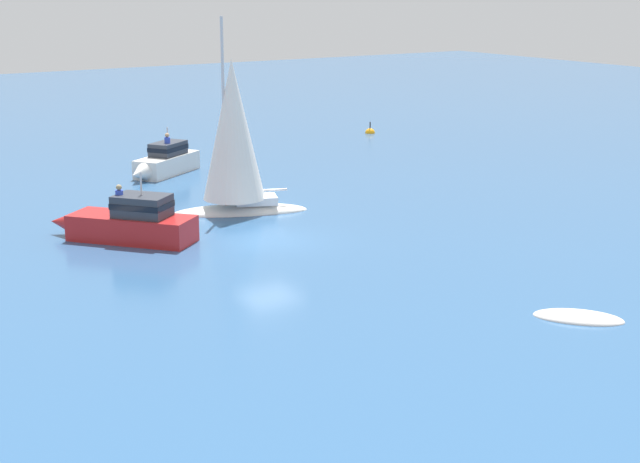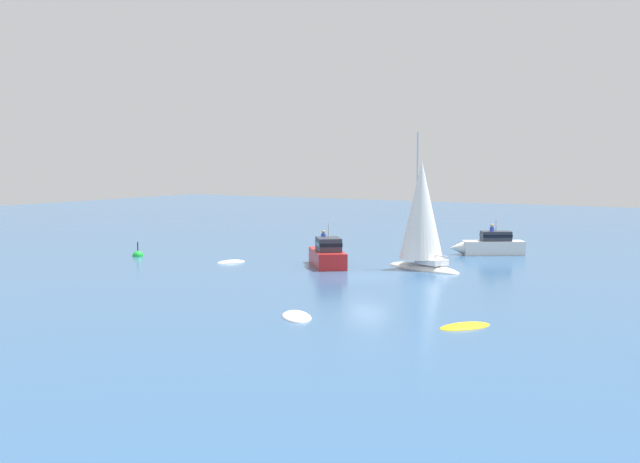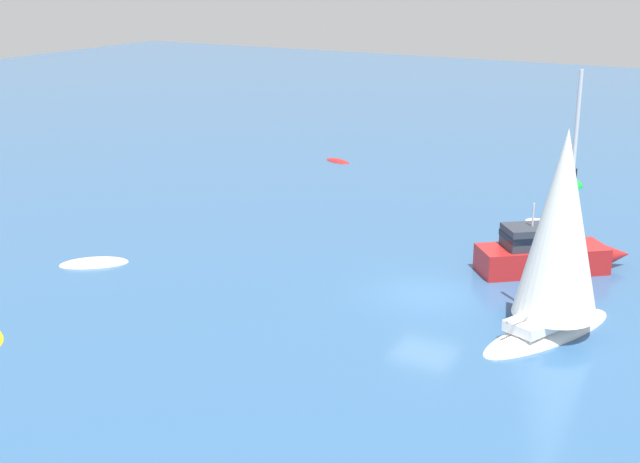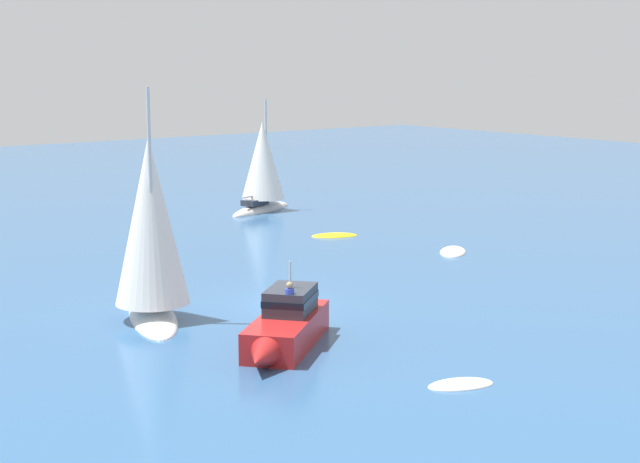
{
  "view_description": "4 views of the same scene",
  "coord_description": "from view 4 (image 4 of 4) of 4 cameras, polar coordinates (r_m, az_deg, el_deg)",
  "views": [
    {
      "loc": [
        19.1,
        33.46,
        10.51
      ],
      "look_at": [
        -0.75,
        2.79,
        0.91
      ],
      "focal_mm": 53.88,
      "sensor_mm": 36.0,
      "label": 1
    },
    {
      "loc": [
        -25.7,
        47.6,
        7.59
      ],
      "look_at": [
        3.93,
        -0.81,
        2.55
      ],
      "focal_mm": 49.78,
      "sensor_mm": 36.0,
      "label": 2
    },
    {
      "loc": [
        -29.72,
        -12.11,
        12.36
      ],
      "look_at": [
        2.28,
        5.98,
        1.01
      ],
      "focal_mm": 49.86,
      "sensor_mm": 36.0,
      "label": 3
    },
    {
      "loc": [
        31.59,
        -22.3,
        9.94
      ],
      "look_at": [
        -4.9,
        5.81,
        1.77
      ],
      "focal_mm": 54.55,
      "sensor_mm": 36.0,
      "label": 4
    }
  ],
  "objects": [
    {
      "name": "powerboat",
      "position": [
        34.09,
        -2.04,
        -5.53
      ],
      "size": [
        5.24,
        5.95,
        2.94
      ],
      "rotation": [
        0.0,
        0.0,
        5.4
      ],
      "color": "#B21E1E",
      "rests_on": "ground"
    },
    {
      "name": "ketch",
      "position": [
        64.6,
        -3.4,
        3.65
      ],
      "size": [
        3.76,
        6.37,
        7.87
      ],
      "rotation": [
        0.0,
        0.0,
        1.95
      ],
      "color": "silver",
      "rests_on": "ground"
    },
    {
      "name": "tender_1",
      "position": [
        55.49,
        0.85,
        -0.26
      ],
      "size": [
        2.36,
        2.98,
        0.33
      ],
      "rotation": [
        0.0,
        0.0,
        1.11
      ],
      "color": "yellow",
      "rests_on": "ground"
    },
    {
      "name": "rib",
      "position": [
        30.73,
        8.26,
        -8.93
      ],
      "size": [
        1.78,
        2.39,
        0.38
      ],
      "rotation": [
        0.0,
        0.0,
        1.19
      ],
      "color": "silver",
      "rests_on": "ground"
    },
    {
      "name": "yacht",
      "position": [
        37.6,
        -9.89,
        -0.24
      ],
      "size": [
        6.58,
        4.02,
        9.35
      ],
      "rotation": [
        0.0,
        0.0,
        5.9
      ],
      "color": "silver",
      "rests_on": "ground"
    },
    {
      "name": "ground_plane",
      "position": [
        39.92,
        -2.32,
        -4.37
      ],
      "size": [
        160.0,
        160.0,
        0.0
      ],
      "primitive_type": "plane",
      "color": "#2D5684"
    },
    {
      "name": "tender",
      "position": [
        51.26,
        7.8,
        -1.22
      ],
      "size": [
        2.9,
        3.06,
        0.47
      ],
      "rotation": [
        0.0,
        0.0,
        5.43
      ],
      "color": "silver",
      "rests_on": "ground"
    }
  ]
}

